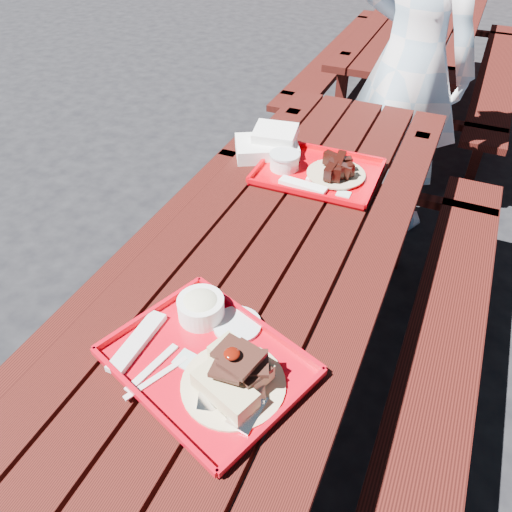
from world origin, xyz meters
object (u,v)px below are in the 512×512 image
at_px(picnic_table_near, 274,288).
at_px(far_tray, 316,170).
at_px(person, 411,63).
at_px(picnic_table_far, 419,45).
at_px(near_tray, 213,351).

xyz_separation_m(picnic_table_near, far_tray, (-0.02, 0.45, 0.21)).
distance_m(picnic_table_near, far_tray, 0.50).
height_order(far_tray, person, person).
relative_size(picnic_table_near, far_tray, 5.24).
relative_size(picnic_table_far, person, 1.35).
relative_size(near_tray, far_tray, 1.22).
height_order(near_tray, person, person).
xyz_separation_m(picnic_table_near, near_tray, (0.03, -0.48, 0.23)).
bearing_deg(person, picnic_table_near, 106.92).
xyz_separation_m(picnic_table_near, person, (0.14, 1.42, 0.33)).
distance_m(picnic_table_near, person, 1.46).
bearing_deg(far_tray, near_tray, -86.87).
distance_m(picnic_table_far, person, 1.42).
bearing_deg(near_tray, picnic_table_near, 93.88).
height_order(picnic_table_near, far_tray, far_tray).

